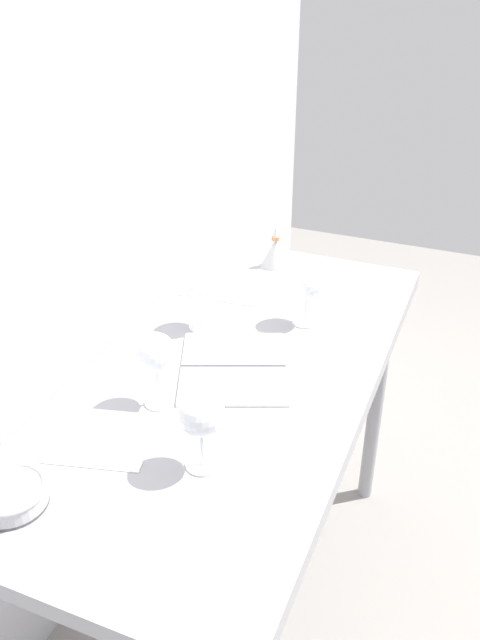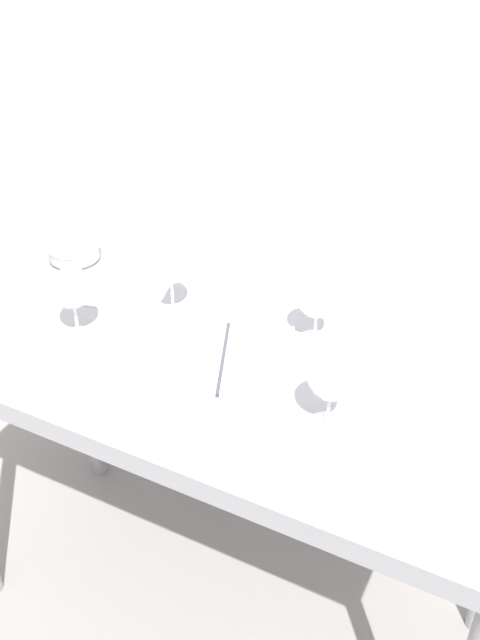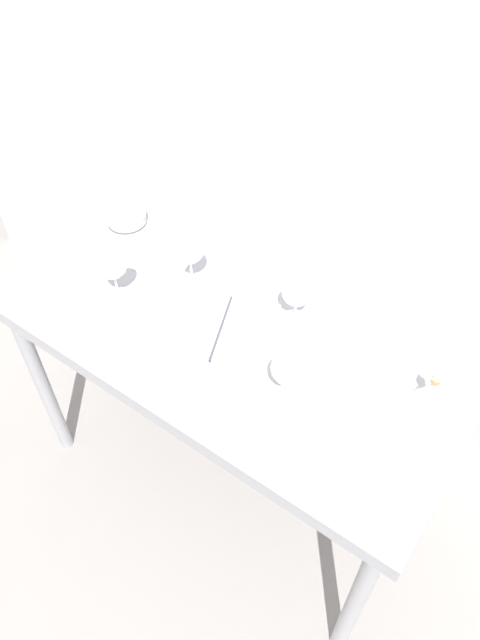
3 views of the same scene
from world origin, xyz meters
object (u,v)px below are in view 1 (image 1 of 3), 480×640
Objects in this scene: wine_glass_near_left at (201,415)px; open_notebook at (234,367)px; tasting_sheet_upper at (227,286)px; tasting_bowl at (10,494)px; tasting_sheet_lower at (103,438)px; wine_glass_near_right at (307,285)px; wine_glass_far_left at (155,354)px; decanter_funnel at (275,252)px; wine_glass_far_right at (201,291)px.

open_notebook is at bearing 12.55° from wine_glass_near_left.
tasting_bowl reaches higher than tasting_sheet_upper.
wine_glass_near_left is 0.87× the size of tasting_sheet_lower.
wine_glass_near_left reaches higher than tasting_sheet_lower.
wine_glass_near_left is 0.36m from open_notebook.
open_notebook is (-0.27, 0.09, -0.11)m from wine_glass_near_right.
wine_glass_near_right is 0.32m from tasting_sheet_upper.
wine_glass_far_left is 1.35× the size of decanter_funnel.
tasting_bowl is at bearing 175.80° from wine_glass_far_right.
open_notebook is at bearing -28.39° from wine_glass_far_left.
tasting_sheet_upper is (0.57, 0.08, -0.13)m from wine_glass_far_left.
wine_glass_far_right is 0.71m from tasting_bowl.
open_notebook is 0.37m from tasting_sheet_lower.
decanter_funnel is (0.43, -0.05, -0.06)m from wine_glass_far_right.
tasting_sheet_lower is (-0.15, 0.05, -0.13)m from wine_glass_far_left.
wine_glass_far_left reaches higher than tasting_sheet_upper.
wine_glass_far_right is (0.48, 0.23, -0.02)m from wine_glass_near_left.
wine_glass_near_right is at bearing -117.28° from tasting_sheet_upper.
tasting_sheet_upper is at bearing 7.57° from wine_glass_far_right.
wine_glass_near_right reaches higher than decanter_funnel.
decanter_funnel is at bearing -5.12° from tasting_bowl.
wine_glass_near_left is 0.37m from tasting_bowl.
tasting_bowl is at bearing 160.38° from wine_glass_near_right.
tasting_bowl is (-0.37, 0.10, -0.11)m from wine_glass_far_left.
tasting_sheet_upper is 1.82× the size of decanter_funnel.
decanter_funnel reaches higher than tasting_sheet_lower.
wine_glass_far_left is at bearing 157.40° from wine_glass_near_right.
tasting_bowl is at bearing 151.75° from tasting_sheet_lower.
wine_glass_near_right is at bearing -1.65° from wine_glass_near_left.
decanter_funnel is at bearing -28.13° from tasting_sheet_upper.
open_notebook reaches higher than tasting_sheet_lower.
wine_glass_far_left reaches higher than wine_glass_far_right.
wine_glass_far_right is 0.41× the size of open_notebook.
tasting_sheet_lower is at bearing 177.64° from tasting_sheet_upper.
wine_glass_near_left is 0.73× the size of tasting_sheet_upper.
tasting_sheet_lower is (-0.72, -0.03, 0.00)m from tasting_sheet_upper.
wine_glass_near_left is 0.77m from tasting_sheet_upper.
wine_glass_near_right is 1.16× the size of tasting_bowl.
wine_glass_far_right is at bearing 25.26° from wine_glass_near_left.
wine_glass_far_left is (-0.33, -0.05, 0.02)m from wine_glass_far_right.
wine_glass_near_right is 0.27m from wine_glass_far_right.
wine_glass_near_right reaches higher than tasting_sheet_lower.
wine_glass_far_left is 0.39m from tasting_bowl.
wine_glass_far_left is 0.88× the size of tasting_sheet_lower.
wine_glass_far_right is 0.87× the size of wine_glass_far_left.
open_notebook is 1.85× the size of tasting_sheet_lower.
tasting_sheet_upper is at bearing 3.11° from open_notebook.
tasting_sheet_lower is at bearing 177.01° from decanter_funnel.
wine_glass_near_left reaches higher than tasting_sheet_upper.
tasting_bowl is 1.05× the size of decanter_funnel.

